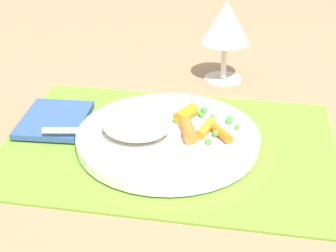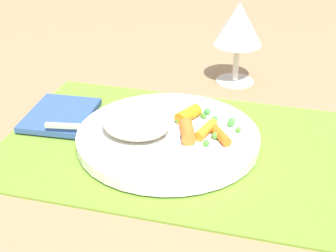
% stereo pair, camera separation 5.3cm
% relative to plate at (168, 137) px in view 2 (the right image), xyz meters
% --- Properties ---
extents(ground_plane, '(2.40, 2.40, 0.00)m').
position_rel_plate_xyz_m(ground_plane, '(0.00, 0.00, -0.01)').
color(ground_plane, '#997551').
extents(placemat, '(0.44, 0.31, 0.01)m').
position_rel_plate_xyz_m(placemat, '(0.00, 0.00, -0.01)').
color(placemat, olive).
rests_on(placemat, ground_plane).
extents(plate, '(0.25, 0.25, 0.02)m').
position_rel_plate_xyz_m(plate, '(0.00, 0.00, 0.00)').
color(plate, white).
rests_on(plate, placemat).
extents(rice_mound, '(0.09, 0.07, 0.03)m').
position_rel_plate_xyz_m(rice_mound, '(-0.04, -0.02, 0.02)').
color(rice_mound, beige).
rests_on(rice_mound, plate).
extents(carrot_portion, '(0.09, 0.09, 0.02)m').
position_rel_plate_xyz_m(carrot_portion, '(0.03, 0.01, 0.02)').
color(carrot_portion, orange).
rests_on(carrot_portion, plate).
extents(pea_scatter, '(0.09, 0.09, 0.01)m').
position_rel_plate_xyz_m(pea_scatter, '(0.05, 0.03, 0.01)').
color(pea_scatter, '#579D36').
rests_on(pea_scatter, plate).
extents(fork, '(0.21, 0.05, 0.01)m').
position_rel_plate_xyz_m(fork, '(-0.04, -0.01, 0.01)').
color(fork, '#B9B9B9').
rests_on(fork, plate).
extents(wine_glass, '(0.08, 0.08, 0.14)m').
position_rel_plate_xyz_m(wine_glass, '(0.05, 0.24, 0.09)').
color(wine_glass, silver).
rests_on(wine_glass, ground_plane).
extents(napkin, '(0.10, 0.12, 0.01)m').
position_rel_plate_xyz_m(napkin, '(-0.17, 0.03, -0.00)').
color(napkin, '#33518C').
rests_on(napkin, placemat).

